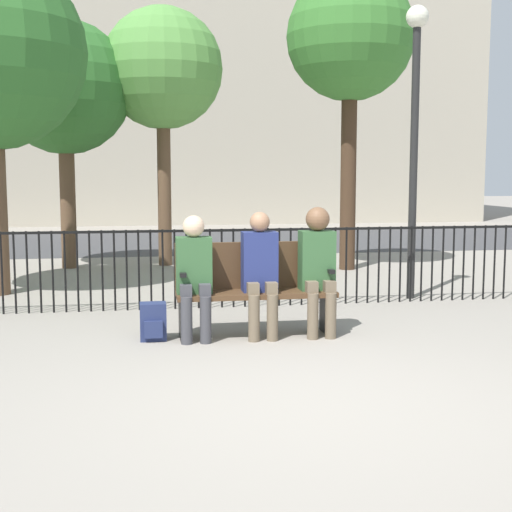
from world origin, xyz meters
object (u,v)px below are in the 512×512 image
seated_person_1 (260,268)px  seated_person_2 (318,263)px  backpack (153,322)px  tree_0 (350,39)px  park_bench (255,286)px  seated_person_0 (194,271)px  tree_2 (163,70)px  lamp_post (415,107)px  tree_1 (64,89)px

seated_person_1 → seated_person_2: 0.58m
backpack → tree_0: bearing=54.2°
seated_person_1 → tree_0: size_ratio=0.26×
seated_person_1 → park_bench: bearing=105.1°
seated_person_2 → seated_person_0: bearing=-179.8°
seated_person_1 → backpack: bearing=178.3°
tree_2 → lamp_post: 4.94m
park_bench → seated_person_2: 0.67m
seated_person_1 → backpack: size_ratio=3.38×
seated_person_2 → backpack: seated_person_2 is taller
park_bench → tree_0: 6.01m
seated_person_1 → lamp_post: 3.40m
backpack → tree_0: 6.69m
seated_person_2 → backpack: (-1.62, 0.03, -0.55)m
seated_person_2 → lamp_post: size_ratio=0.35×
seated_person_0 → backpack: (-0.40, 0.03, -0.50)m
tree_0 → park_bench: bearing=-117.1°
park_bench → seated_person_1: bearing=-74.9°
tree_1 → tree_2: 1.66m
backpack → tree_0: size_ratio=0.08×
seated_person_1 → backpack: 1.16m
seated_person_2 → tree_0: bearing=70.0°
tree_1 → lamp_post: bearing=-38.9°
tree_0 → seated_person_1: bearing=-116.1°
seated_person_1 → tree_2: (-0.72, 5.65, 2.65)m
seated_person_0 → tree_1: (-1.69, 5.55, 2.31)m
tree_1 → seated_person_0: bearing=-73.1°
backpack → seated_person_2: bearing=-1.0°
seated_person_1 → tree_1: bearing=112.8°
seated_person_2 → tree_1: 6.66m
seated_person_0 → backpack: bearing=175.3°
tree_1 → lamp_post: 5.96m
backpack → tree_1: 6.32m
tree_0 → tree_1: 4.75m
seated_person_0 → tree_2: bearing=90.7°
park_bench → tree_2: bearing=97.0°
tree_0 → tree_1: tree_0 is taller
seated_person_1 → tree_0: tree_0 is taller
tree_0 → tree_1: size_ratio=1.17×
seated_person_2 → tree_2: 6.36m
seated_person_0 → lamp_post: (2.92, 1.83, 1.75)m
seated_person_0 → seated_person_1: 0.64m
tree_2 → seated_person_0: bearing=-89.3°
seated_person_1 → tree_0: (2.26, 4.62, 3.06)m
backpack → lamp_post: (3.32, 1.80, 2.24)m
seated_person_0 → tree_2: size_ratio=0.27×
seated_person_2 → backpack: bearing=179.0°
seated_person_0 → lamp_post: bearing=32.0°
seated_person_0 → park_bench: bearing=11.7°
park_bench → seated_person_0: (-0.61, -0.13, 0.19)m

